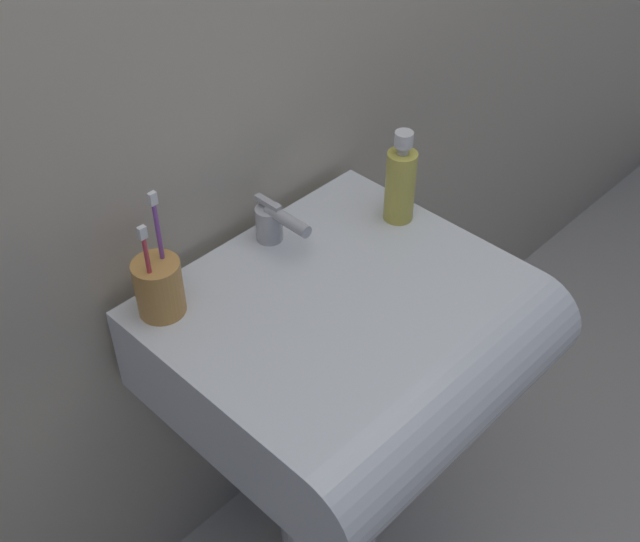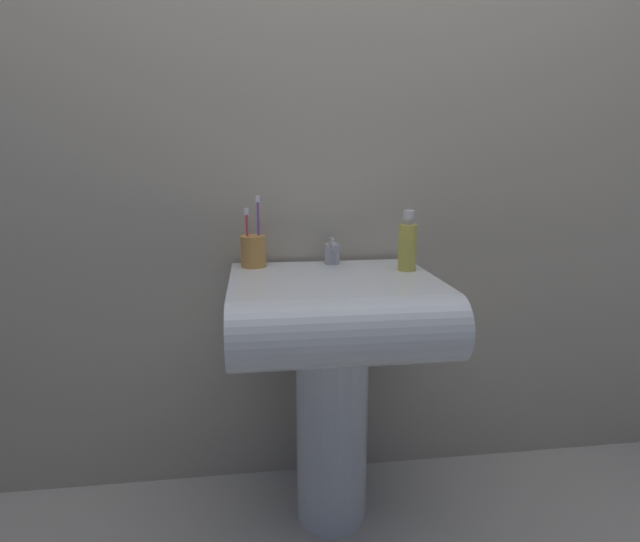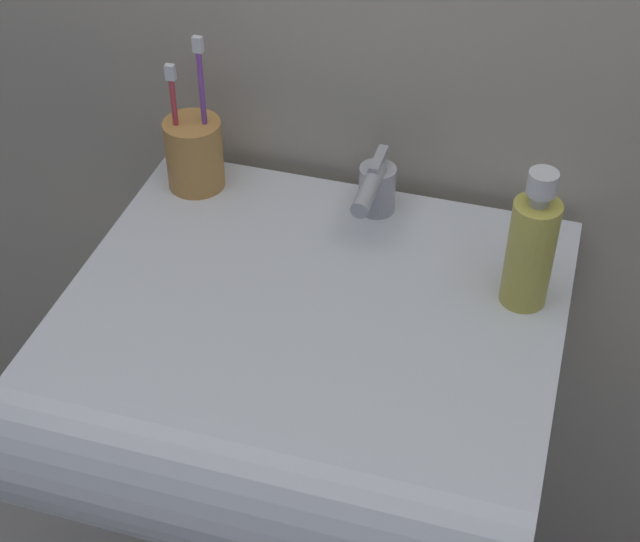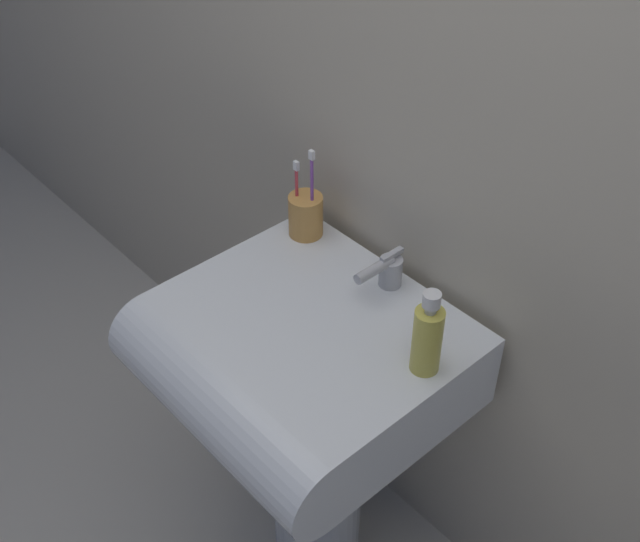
# 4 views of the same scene
# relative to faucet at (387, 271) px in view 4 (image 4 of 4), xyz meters

# --- Properties ---
(ground_plane) EXTENTS (6.00, 6.00, 0.00)m
(ground_plane) POSITION_rel_faucet_xyz_m (-0.03, -0.16, -0.79)
(ground_plane) COLOR #ADA89E
(ground_plane) RESTS_ON ground
(wall_back) EXTENTS (5.00, 0.05, 2.40)m
(wall_back) POSITION_rel_faucet_xyz_m (-0.03, 0.10, 0.41)
(wall_back) COLOR #B7AD99
(wall_back) RESTS_ON ground
(sink_pedestal) EXTENTS (0.21, 0.21, 0.58)m
(sink_pedestal) POSITION_rel_faucet_xyz_m (-0.03, -0.16, -0.50)
(sink_pedestal) COLOR white
(sink_pedestal) RESTS_ON ground
(sink_basin) EXTENTS (0.56, 0.52, 0.17)m
(sink_basin) POSITION_rel_faucet_xyz_m (-0.03, -0.22, -0.12)
(sink_basin) COLOR white
(sink_basin) RESTS_ON sink_pedestal
(faucet) EXTENTS (0.05, 0.12, 0.08)m
(faucet) POSITION_rel_faucet_xyz_m (0.00, 0.00, 0.00)
(faucet) COLOR #B7B7BC
(faucet) RESTS_ON sink_basin
(toothbrush_cup) EXTENTS (0.07, 0.07, 0.21)m
(toothbrush_cup) POSITION_rel_faucet_xyz_m (-0.24, -0.00, 0.01)
(toothbrush_cup) COLOR #D19347
(toothbrush_cup) RESTS_ON sink_basin
(soap_bottle) EXTENTS (0.05, 0.05, 0.17)m
(soap_bottle) POSITION_rel_faucet_xyz_m (0.20, -0.11, 0.03)
(soap_bottle) COLOR gold
(soap_bottle) RESTS_ON sink_basin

